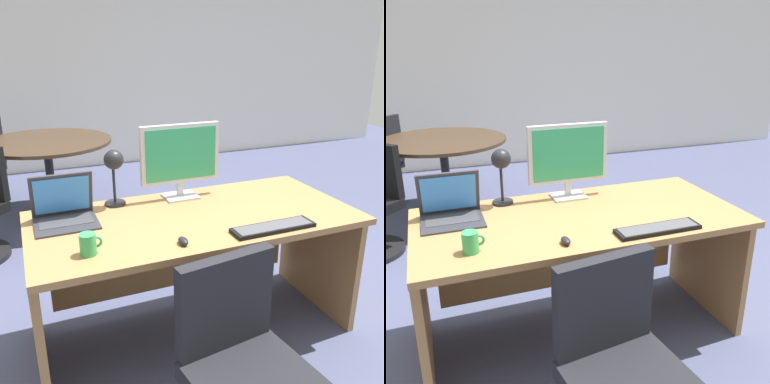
# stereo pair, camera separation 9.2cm
# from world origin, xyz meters

# --- Properties ---
(ground) EXTENTS (12.00, 12.00, 0.00)m
(ground) POSITION_xyz_m (0.00, 1.50, 0.00)
(ground) COLOR #474C6B
(back_wall) EXTENTS (10.00, 0.10, 2.80)m
(back_wall) POSITION_xyz_m (0.00, 3.91, 1.40)
(back_wall) COLOR silver
(back_wall) RESTS_ON ground
(desk) EXTENTS (1.75, 0.83, 0.75)m
(desk) POSITION_xyz_m (0.00, 0.05, 0.53)
(desk) COLOR #9E7042
(desk) RESTS_ON ground
(monitor) EXTENTS (0.48, 0.16, 0.44)m
(monitor) POSITION_xyz_m (0.03, 0.29, 1.00)
(monitor) COLOR #B7BABF
(monitor) RESTS_ON desk
(laptop) EXTENTS (0.32, 0.28, 0.26)m
(laptop) POSITION_xyz_m (-0.66, 0.20, 0.83)
(laptop) COLOR #2D2D33
(laptop) RESTS_ON desk
(keyboard) EXTENTS (0.44, 0.12, 0.02)m
(keyboard) POSITION_xyz_m (0.29, -0.32, 0.76)
(keyboard) COLOR black
(keyboard) RESTS_ON desk
(mouse) EXTENTS (0.04, 0.08, 0.03)m
(mouse) POSITION_xyz_m (-0.19, -0.30, 0.77)
(mouse) COLOR black
(mouse) RESTS_ON desk
(desk_lamp) EXTENTS (0.12, 0.15, 0.33)m
(desk_lamp) POSITION_xyz_m (-0.36, 0.30, 0.98)
(desk_lamp) COLOR black
(desk_lamp) RESTS_ON desk
(coffee_mug) EXTENTS (0.10, 0.07, 0.10)m
(coffee_mug) POSITION_xyz_m (-0.61, -0.23, 0.80)
(coffee_mug) COLOR green
(coffee_mug) RESTS_ON desk
(meeting_table) EXTENTS (1.20, 1.20, 0.77)m
(meeting_table) POSITION_xyz_m (-0.59, 2.17, 0.58)
(meeting_table) COLOR black
(meeting_table) RESTS_ON ground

